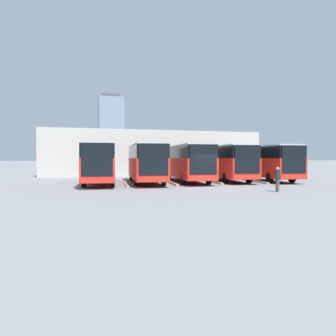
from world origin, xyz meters
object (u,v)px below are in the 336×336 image
at_px(bus_1, 224,161).
at_px(bus_2, 187,162).
at_px(bus_4, 100,162).
at_px(bus_0, 263,161).
at_px(bus_3, 146,162).
at_px(pedestrian, 278,179).

height_order(bus_1, bus_2, same).
height_order(bus_2, bus_4, same).
distance_m(bus_1, bus_4, 12.11).
xyz_separation_m(bus_0, bus_2, (8.06, -0.18, 0.00)).
distance_m(bus_2, bus_4, 8.06).
bearing_deg(bus_4, bus_2, -172.18).
bearing_deg(bus_3, bus_1, -168.85).
xyz_separation_m(bus_3, pedestrian, (-6.72, 10.11, -1.02)).
bearing_deg(bus_0, bus_3, 6.76).
xyz_separation_m(bus_2, bus_4, (8.06, 0.25, 0.00)).
xyz_separation_m(bus_1, pedestrian, (1.34, 10.83, -1.02)).
bearing_deg(bus_4, pedestrian, 142.57).
bearing_deg(bus_3, pedestrian, 129.65).
bearing_deg(bus_1, bus_3, 11.15).
height_order(bus_2, bus_3, same).
relative_size(bus_2, bus_4, 1.00).
height_order(bus_3, bus_4, same).
distance_m(bus_3, pedestrian, 12.18).
bearing_deg(pedestrian, bus_0, -9.95).
distance_m(bus_0, bus_1, 4.07).
xyz_separation_m(bus_1, bus_4, (12.09, 0.64, 0.00)).
xyz_separation_m(bus_3, bus_4, (4.03, -0.08, 0.00)).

